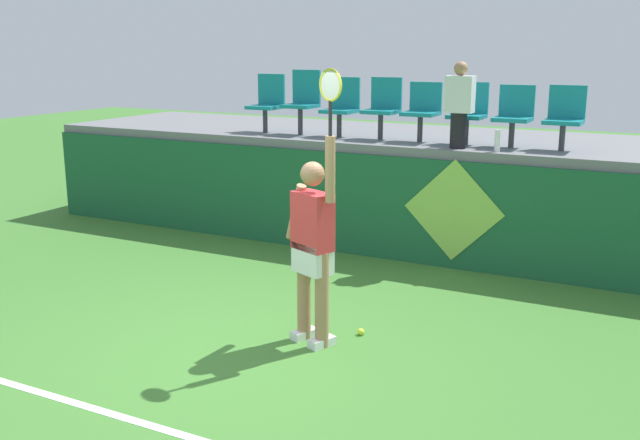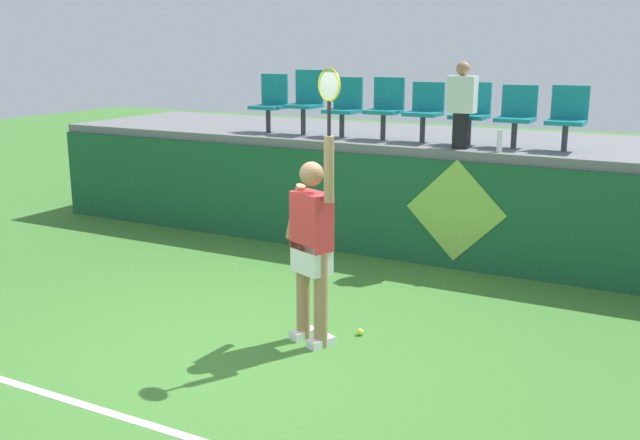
% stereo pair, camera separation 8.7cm
% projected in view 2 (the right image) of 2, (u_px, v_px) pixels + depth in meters
% --- Properties ---
extents(ground_plane, '(40.00, 40.00, 0.00)m').
position_uv_depth(ground_plane, '(230.00, 354.00, 6.57)').
color(ground_plane, '#3D752D').
extents(court_back_wall, '(11.14, 0.20, 1.35)m').
position_uv_depth(court_back_wall, '(386.00, 207.00, 9.45)').
color(court_back_wall, '#195633').
rests_on(court_back_wall, ground_plane).
extents(spectator_platform, '(11.14, 2.68, 0.12)m').
position_uv_depth(spectator_platform, '(422.00, 139.00, 10.38)').
color(spectator_platform, slate).
rests_on(spectator_platform, court_back_wall).
extents(court_baseline_stripe, '(10.02, 0.08, 0.01)m').
position_uv_depth(court_baseline_stripe, '(128.00, 418.00, 5.43)').
color(court_baseline_stripe, white).
rests_on(court_baseline_stripe, ground_plane).
extents(tennis_player, '(0.71, 0.39, 2.54)m').
position_uv_depth(tennis_player, '(312.00, 242.00, 6.61)').
color(tennis_player, white).
rests_on(tennis_player, ground_plane).
extents(tennis_ball, '(0.07, 0.07, 0.07)m').
position_uv_depth(tennis_ball, '(360.00, 332.00, 6.99)').
color(tennis_ball, '#D1E533').
rests_on(tennis_ball, ground_plane).
extents(water_bottle, '(0.07, 0.07, 0.26)m').
position_uv_depth(water_bottle, '(500.00, 141.00, 8.68)').
color(water_bottle, white).
rests_on(water_bottle, spectator_platform).
extents(stadium_chair_0, '(0.44, 0.42, 0.84)m').
position_uv_depth(stadium_chair_0, '(271.00, 101.00, 10.65)').
color(stadium_chair_0, '#38383D').
rests_on(stadium_chair_0, spectator_platform).
extents(stadium_chair_1, '(0.44, 0.42, 0.91)m').
position_uv_depth(stadium_chair_1, '(306.00, 99.00, 10.37)').
color(stadium_chair_1, '#38383D').
rests_on(stadium_chair_1, spectator_platform).
extents(stadium_chair_2, '(0.44, 0.42, 0.82)m').
position_uv_depth(stadium_chair_2, '(345.00, 105.00, 10.10)').
color(stadium_chair_2, '#38383D').
rests_on(stadium_chair_2, spectator_platform).
extents(stadium_chair_3, '(0.44, 0.42, 0.83)m').
position_uv_depth(stadium_chair_3, '(386.00, 106.00, 9.81)').
color(stadium_chair_3, '#38383D').
rests_on(stadium_chair_3, spectator_platform).
extents(stadium_chair_4, '(0.44, 0.42, 0.77)m').
position_uv_depth(stadium_chair_4, '(425.00, 109.00, 9.55)').
color(stadium_chair_4, '#38383D').
rests_on(stadium_chair_4, spectator_platform).
extents(stadium_chair_5, '(0.44, 0.42, 0.79)m').
position_uv_depth(stadium_chair_5, '(471.00, 111.00, 9.27)').
color(stadium_chair_5, '#38383D').
rests_on(stadium_chair_5, spectator_platform).
extents(stadium_chair_6, '(0.44, 0.42, 0.77)m').
position_uv_depth(stadium_chair_6, '(517.00, 114.00, 9.01)').
color(stadium_chair_6, '#38383D').
rests_on(stadium_chair_6, spectator_platform).
extents(stadium_chair_7, '(0.44, 0.42, 0.78)m').
position_uv_depth(stadium_chair_7, '(568.00, 116.00, 8.73)').
color(stadium_chair_7, '#38383D').
rests_on(stadium_chair_7, spectator_platform).
extents(spectator_0, '(0.34, 0.20, 1.06)m').
position_uv_depth(spectator_0, '(462.00, 104.00, 8.89)').
color(spectator_0, black).
rests_on(spectator_0, spectator_platform).
extents(wall_signage_mount, '(1.27, 0.01, 1.38)m').
position_uv_depth(wall_signage_mount, '(453.00, 269.00, 9.07)').
color(wall_signage_mount, '#195633').
rests_on(wall_signage_mount, ground_plane).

